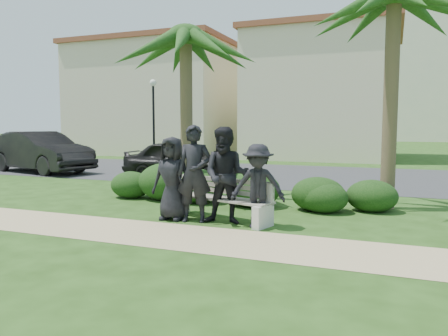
{
  "coord_description": "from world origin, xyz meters",
  "views": [
    {
      "loc": [
        2.96,
        -8.31,
        1.89
      ],
      "look_at": [
        -0.68,
        1.0,
        0.9
      ],
      "focal_mm": 35.0,
      "sensor_mm": 36.0,
      "label": 1
    }
  ],
  "objects_px": {
    "man_a": "(172,178)",
    "palm_left": "(186,37)",
    "street_lamp": "(153,105)",
    "car_a": "(182,160)",
    "man_d": "(258,186)",
    "park_bench": "(219,202)",
    "man_b": "(194,174)",
    "man_c": "(226,176)",
    "car_b": "(41,152)"
  },
  "relations": [
    {
      "from": "street_lamp",
      "to": "man_c",
      "type": "bearing_deg",
      "value": -54.5
    },
    {
      "from": "man_a",
      "to": "street_lamp",
      "type": "bearing_deg",
      "value": 121.14
    },
    {
      "from": "man_a",
      "to": "car_a",
      "type": "height_order",
      "value": "man_a"
    },
    {
      "from": "man_c",
      "to": "palm_left",
      "type": "bearing_deg",
      "value": 121.62
    },
    {
      "from": "car_a",
      "to": "man_d",
      "type": "bearing_deg",
      "value": -144.19
    },
    {
      "from": "car_b",
      "to": "street_lamp",
      "type": "bearing_deg",
      "value": 2.22
    },
    {
      "from": "street_lamp",
      "to": "palm_left",
      "type": "bearing_deg",
      "value": -55.55
    },
    {
      "from": "park_bench",
      "to": "man_b",
      "type": "xyz_separation_m",
      "value": [
        -0.37,
        -0.33,
        0.59
      ]
    },
    {
      "from": "street_lamp",
      "to": "car_a",
      "type": "bearing_deg",
      "value": -53.34
    },
    {
      "from": "street_lamp",
      "to": "man_a",
      "type": "xyz_separation_m",
      "value": [
        7.86,
        -12.65,
        -2.11
      ]
    },
    {
      "from": "palm_left",
      "to": "man_d",
      "type": "bearing_deg",
      "value": -43.67
    },
    {
      "from": "man_d",
      "to": "car_a",
      "type": "distance_m",
      "value": 7.3
    },
    {
      "from": "palm_left",
      "to": "street_lamp",
      "type": "bearing_deg",
      "value": 124.45
    },
    {
      "from": "street_lamp",
      "to": "park_bench",
      "type": "distance_m",
      "value": 15.33
    },
    {
      "from": "park_bench",
      "to": "car_b",
      "type": "height_order",
      "value": "car_b"
    },
    {
      "from": "man_c",
      "to": "car_a",
      "type": "height_order",
      "value": "man_c"
    },
    {
      "from": "car_a",
      "to": "car_b",
      "type": "distance_m",
      "value": 6.45
    },
    {
      "from": "man_a",
      "to": "man_b",
      "type": "distance_m",
      "value": 0.51
    },
    {
      "from": "man_c",
      "to": "man_a",
      "type": "bearing_deg",
      "value": 174.85
    },
    {
      "from": "man_a",
      "to": "man_b",
      "type": "bearing_deg",
      "value": -2.39
    },
    {
      "from": "man_a",
      "to": "man_d",
      "type": "bearing_deg",
      "value": -1.67
    },
    {
      "from": "man_b",
      "to": "car_b",
      "type": "height_order",
      "value": "man_b"
    },
    {
      "from": "man_d",
      "to": "palm_left",
      "type": "relative_size",
      "value": 0.3
    },
    {
      "from": "man_d",
      "to": "car_a",
      "type": "xyz_separation_m",
      "value": [
        -4.49,
        5.76,
        -0.09
      ]
    },
    {
      "from": "car_b",
      "to": "man_a",
      "type": "bearing_deg",
      "value": -109.96
    },
    {
      "from": "street_lamp",
      "to": "man_d",
      "type": "relative_size",
      "value": 2.77
    },
    {
      "from": "park_bench",
      "to": "car_b",
      "type": "bearing_deg",
      "value": 167.1
    },
    {
      "from": "man_d",
      "to": "palm_left",
      "type": "bearing_deg",
      "value": 125.46
    },
    {
      "from": "man_c",
      "to": "palm_left",
      "type": "relative_size",
      "value": 0.37
    },
    {
      "from": "man_c",
      "to": "park_bench",
      "type": "bearing_deg",
      "value": 127.47
    },
    {
      "from": "man_a",
      "to": "palm_left",
      "type": "height_order",
      "value": "palm_left"
    },
    {
      "from": "man_a",
      "to": "car_b",
      "type": "xyz_separation_m",
      "value": [
        -9.15,
        5.96,
        -0.01
      ]
    },
    {
      "from": "street_lamp",
      "to": "man_b",
      "type": "distance_m",
      "value": 15.3
    },
    {
      "from": "man_b",
      "to": "car_a",
      "type": "relative_size",
      "value": 0.47
    },
    {
      "from": "park_bench",
      "to": "man_d",
      "type": "xyz_separation_m",
      "value": [
        0.92,
        -0.35,
        0.41
      ]
    },
    {
      "from": "man_a",
      "to": "palm_left",
      "type": "distance_m",
      "value": 4.29
    },
    {
      "from": "man_a",
      "to": "man_c",
      "type": "distance_m",
      "value": 1.14
    },
    {
      "from": "car_a",
      "to": "man_a",
      "type": "bearing_deg",
      "value": -156.89
    },
    {
      "from": "street_lamp",
      "to": "car_b",
      "type": "height_order",
      "value": "street_lamp"
    },
    {
      "from": "park_bench",
      "to": "man_d",
      "type": "relative_size",
      "value": 1.57
    },
    {
      "from": "man_b",
      "to": "palm_left",
      "type": "bearing_deg",
      "value": 106.36
    },
    {
      "from": "man_b",
      "to": "car_b",
      "type": "xyz_separation_m",
      "value": [
        -9.64,
        5.97,
        -0.13
      ]
    },
    {
      "from": "man_b",
      "to": "street_lamp",
      "type": "bearing_deg",
      "value": 110.7
    },
    {
      "from": "street_lamp",
      "to": "man_d",
      "type": "xyz_separation_m",
      "value": [
        9.65,
        -12.68,
        -2.17
      ]
    },
    {
      "from": "car_a",
      "to": "man_c",
      "type": "bearing_deg",
      "value": -148.1
    },
    {
      "from": "palm_left",
      "to": "car_b",
      "type": "relative_size",
      "value": 1.03
    },
    {
      "from": "street_lamp",
      "to": "car_a",
      "type": "distance_m",
      "value": 8.92
    },
    {
      "from": "street_lamp",
      "to": "park_bench",
      "type": "bearing_deg",
      "value": -54.74
    },
    {
      "from": "man_a",
      "to": "man_c",
      "type": "height_order",
      "value": "man_c"
    },
    {
      "from": "man_b",
      "to": "car_b",
      "type": "bearing_deg",
      "value": 135.53
    }
  ]
}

